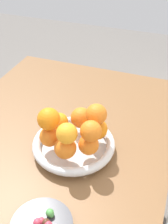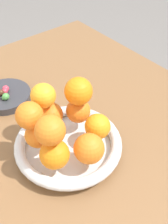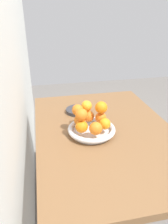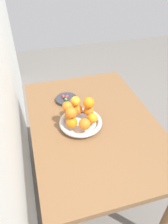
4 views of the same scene
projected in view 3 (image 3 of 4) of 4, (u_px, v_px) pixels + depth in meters
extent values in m
plane|color=slate|center=(101.00, 221.00, 1.53)|extent=(6.00, 6.00, 0.00)
cube|color=brown|center=(106.00, 133.00, 1.21)|extent=(1.10, 0.76, 0.04)
cylinder|color=brown|center=(123.00, 136.00, 1.86)|extent=(0.05, 0.05, 0.70)
cylinder|color=brown|center=(47.00, 145.00, 1.75)|extent=(0.05, 0.05, 0.70)
cylinder|color=silver|center=(92.00, 132.00, 1.17)|extent=(0.21, 0.21, 0.01)
torus|color=silver|center=(92.00, 129.00, 1.16)|extent=(0.25, 0.25, 0.03)
cylinder|color=#333338|center=(77.00, 110.00, 1.41)|extent=(0.15, 0.15, 0.02)
sphere|color=orange|center=(105.00, 124.00, 1.13)|extent=(0.06, 0.06, 0.06)
sphere|color=orange|center=(101.00, 118.00, 1.19)|extent=(0.06, 0.06, 0.06)
sphere|color=orange|center=(88.00, 116.00, 1.20)|extent=(0.06, 0.06, 0.06)
sphere|color=orange|center=(80.00, 120.00, 1.16)|extent=(0.06, 0.06, 0.06)
sphere|color=orange|center=(82.00, 127.00, 1.10)|extent=(0.06, 0.06, 0.06)
sphere|color=orange|center=(96.00, 128.00, 1.08)|extent=(0.07, 0.07, 0.07)
sphere|color=orange|center=(78.00, 110.00, 1.14)|extent=(0.06, 0.06, 0.06)
sphere|color=orange|center=(87.00, 106.00, 1.18)|extent=(0.06, 0.06, 0.06)
sphere|color=orange|center=(101.00, 107.00, 1.16)|extent=(0.07, 0.07, 0.07)
sphere|color=orange|center=(81.00, 115.00, 1.08)|extent=(0.06, 0.06, 0.06)
sphere|color=#C6384C|center=(74.00, 108.00, 1.39)|extent=(0.02, 0.02, 0.02)
sphere|color=#C6384C|center=(78.00, 108.00, 1.39)|extent=(0.02, 0.02, 0.02)
sphere|color=#4C9947|center=(76.00, 110.00, 1.37)|extent=(0.02, 0.02, 0.02)
sphere|color=#4C9947|center=(77.00, 109.00, 1.37)|extent=(0.02, 0.02, 0.02)
sphere|color=#472819|center=(76.00, 108.00, 1.39)|extent=(0.02, 0.02, 0.02)
sphere|color=#C6384C|center=(78.00, 107.00, 1.40)|extent=(0.02, 0.02, 0.02)
sphere|color=#C6384C|center=(74.00, 107.00, 1.41)|extent=(0.02, 0.02, 0.02)
sphere|color=gold|center=(78.00, 108.00, 1.40)|extent=(0.02, 0.02, 0.02)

